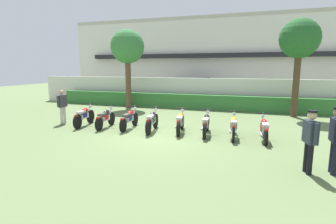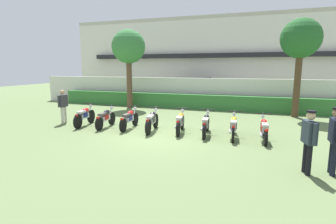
{
  "view_description": "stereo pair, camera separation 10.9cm",
  "coord_description": "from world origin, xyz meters",
  "px_view_note": "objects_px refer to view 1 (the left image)",
  "views": [
    {
      "loc": [
        3.44,
        -9.31,
        2.67
      ],
      "look_at": [
        0.0,
        1.08,
        0.79
      ],
      "focal_mm": 28.11,
      "sensor_mm": 36.0,
      "label": 1
    },
    {
      "loc": [
        3.54,
        -9.27,
        2.67
      ],
      "look_at": [
        0.0,
        1.08,
        0.79
      ],
      "focal_mm": 28.11,
      "sensor_mm": 36.0,
      "label": 2
    }
  ],
  "objects_px": {
    "tree_near_inspector": "(127,48)",
    "motorcycle_in_row_7": "(264,129)",
    "parked_car": "(192,90)",
    "motorcycle_in_row_4": "(180,122)",
    "motorcycle_in_row_2": "(129,119)",
    "officer_1": "(336,135)",
    "inspector_person": "(62,104)",
    "tree_far_side": "(299,40)",
    "officer_0": "(310,137)",
    "motorcycle_in_row_3": "(152,121)",
    "motorcycle_in_row_0": "(84,116)",
    "motorcycle_in_row_6": "(234,126)",
    "motorcycle_in_row_1": "(105,118)",
    "motorcycle_in_row_5": "(206,124)"
  },
  "relations": [
    {
      "from": "tree_near_inspector",
      "to": "motorcycle_in_row_7",
      "type": "height_order",
      "value": "tree_near_inspector"
    },
    {
      "from": "parked_car",
      "to": "motorcycle_in_row_4",
      "type": "xyz_separation_m",
      "value": [
        1.7,
        -9.48,
        -0.48
      ]
    },
    {
      "from": "tree_near_inspector",
      "to": "motorcycle_in_row_2",
      "type": "distance_m",
      "value": 7.08
    },
    {
      "from": "motorcycle_in_row_4",
      "to": "officer_1",
      "type": "bearing_deg",
      "value": -128.98
    },
    {
      "from": "motorcycle_in_row_7",
      "to": "inspector_person",
      "type": "distance_m",
      "value": 9.07
    },
    {
      "from": "tree_far_side",
      "to": "officer_0",
      "type": "distance_m",
      "value": 8.93
    },
    {
      "from": "tree_far_side",
      "to": "officer_1",
      "type": "relative_size",
      "value": 3.04
    },
    {
      "from": "officer_0",
      "to": "officer_1",
      "type": "height_order",
      "value": "officer_1"
    },
    {
      "from": "motorcycle_in_row_3",
      "to": "motorcycle_in_row_4",
      "type": "relative_size",
      "value": 1.01
    },
    {
      "from": "motorcycle_in_row_2",
      "to": "officer_1",
      "type": "xyz_separation_m",
      "value": [
        7.11,
        -2.83,
        0.57
      ]
    },
    {
      "from": "motorcycle_in_row_0",
      "to": "motorcycle_in_row_2",
      "type": "relative_size",
      "value": 0.97
    },
    {
      "from": "tree_far_side",
      "to": "motorcycle_in_row_2",
      "type": "distance_m",
      "value": 9.67
    },
    {
      "from": "motorcycle_in_row_6",
      "to": "motorcycle_in_row_0",
      "type": "bearing_deg",
      "value": 86.55
    },
    {
      "from": "motorcycle_in_row_0",
      "to": "motorcycle_in_row_1",
      "type": "relative_size",
      "value": 1.05
    },
    {
      "from": "inspector_person",
      "to": "motorcycle_in_row_6",
      "type": "bearing_deg",
      "value": -0.65
    },
    {
      "from": "motorcycle_in_row_7",
      "to": "tree_near_inspector",
      "type": "bearing_deg",
      "value": 51.34
    },
    {
      "from": "parked_car",
      "to": "tree_far_side",
      "type": "xyz_separation_m",
      "value": [
        6.6,
        -4.14,
        3.09
      ]
    },
    {
      "from": "motorcycle_in_row_2",
      "to": "motorcycle_in_row_6",
      "type": "distance_m",
      "value": 4.45
    },
    {
      "from": "motorcycle_in_row_1",
      "to": "motorcycle_in_row_3",
      "type": "distance_m",
      "value": 2.23
    },
    {
      "from": "tree_far_side",
      "to": "motorcycle_in_row_0",
      "type": "distance_m",
      "value": 11.47
    },
    {
      "from": "motorcycle_in_row_0",
      "to": "officer_1",
      "type": "xyz_separation_m",
      "value": [
        9.32,
        -2.68,
        0.55
      ]
    },
    {
      "from": "motorcycle_in_row_0",
      "to": "motorcycle_in_row_4",
      "type": "bearing_deg",
      "value": -96.2
    },
    {
      "from": "motorcycle_in_row_4",
      "to": "motorcycle_in_row_5",
      "type": "xyz_separation_m",
      "value": [
        1.07,
        -0.04,
        0.0
      ]
    },
    {
      "from": "motorcycle_in_row_5",
      "to": "motorcycle_in_row_7",
      "type": "relative_size",
      "value": 1.01
    },
    {
      "from": "tree_far_side",
      "to": "motorcycle_in_row_7",
      "type": "xyz_separation_m",
      "value": [
        -1.67,
        -5.49,
        -3.59
      ]
    },
    {
      "from": "parked_car",
      "to": "motorcycle_in_row_4",
      "type": "relative_size",
      "value": 2.45
    },
    {
      "from": "motorcycle_in_row_0",
      "to": "motorcycle_in_row_3",
      "type": "height_order",
      "value": "same"
    },
    {
      "from": "inspector_person",
      "to": "motorcycle_in_row_2",
      "type": "bearing_deg",
      "value": -0.42
    },
    {
      "from": "motorcycle_in_row_2",
      "to": "officer_0",
      "type": "xyz_separation_m",
      "value": [
        6.51,
        -3.0,
        0.51
      ]
    },
    {
      "from": "parked_car",
      "to": "tree_near_inspector",
      "type": "xyz_separation_m",
      "value": [
        -3.4,
        -3.97,
        2.95
      ]
    },
    {
      "from": "motorcycle_in_row_4",
      "to": "inspector_person",
      "type": "distance_m",
      "value": 5.86
    },
    {
      "from": "motorcycle_in_row_2",
      "to": "inspector_person",
      "type": "distance_m",
      "value": 3.56
    },
    {
      "from": "parked_car",
      "to": "motorcycle_in_row_5",
      "type": "distance_m",
      "value": 9.92
    },
    {
      "from": "motorcycle_in_row_6",
      "to": "motorcycle_in_row_7",
      "type": "height_order",
      "value": "motorcycle_in_row_6"
    },
    {
      "from": "parked_car",
      "to": "inspector_person",
      "type": "xyz_separation_m",
      "value": [
        -4.13,
        -9.47,
        0.0
      ]
    },
    {
      "from": "motorcycle_in_row_5",
      "to": "inspector_person",
      "type": "height_order",
      "value": "inspector_person"
    },
    {
      "from": "motorcycle_in_row_2",
      "to": "parked_car",
      "type": "bearing_deg",
      "value": -7.77
    },
    {
      "from": "motorcycle_in_row_5",
      "to": "officer_0",
      "type": "xyz_separation_m",
      "value": [
        3.13,
        -2.98,
        0.5
      ]
    },
    {
      "from": "motorcycle_in_row_2",
      "to": "inspector_person",
      "type": "bearing_deg",
      "value": 85.48
    },
    {
      "from": "motorcycle_in_row_7",
      "to": "motorcycle_in_row_2",
      "type": "bearing_deg",
      "value": 84.13
    },
    {
      "from": "motorcycle_in_row_7",
      "to": "tree_far_side",
      "type": "bearing_deg",
      "value": -21.42
    },
    {
      "from": "motorcycle_in_row_2",
      "to": "motorcycle_in_row_5",
      "type": "bearing_deg",
      "value": -94.37
    },
    {
      "from": "tree_far_side",
      "to": "inspector_person",
      "type": "xyz_separation_m",
      "value": [
        -10.73,
        -5.33,
        -3.09
      ]
    },
    {
      "from": "motorcycle_in_row_4",
      "to": "motorcycle_in_row_3",
      "type": "bearing_deg",
      "value": 89.77
    },
    {
      "from": "motorcycle_in_row_5",
      "to": "officer_0",
      "type": "relative_size",
      "value": 1.18
    },
    {
      "from": "motorcycle_in_row_1",
      "to": "tree_near_inspector",
      "type": "bearing_deg",
      "value": 11.66
    },
    {
      "from": "motorcycle_in_row_7",
      "to": "inspector_person",
      "type": "xyz_separation_m",
      "value": [
        -9.06,
        0.16,
        0.5
      ]
    },
    {
      "from": "tree_near_inspector",
      "to": "officer_0",
      "type": "distance_m",
      "value": 12.95
    },
    {
      "from": "tree_near_inspector",
      "to": "motorcycle_in_row_4",
      "type": "relative_size",
      "value": 2.72
    },
    {
      "from": "parked_car",
      "to": "tree_far_side",
      "type": "height_order",
      "value": "tree_far_side"
    }
  ]
}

